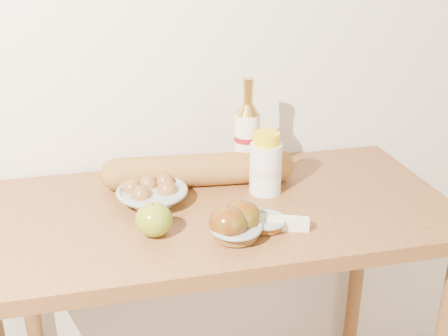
{
  "coord_description": "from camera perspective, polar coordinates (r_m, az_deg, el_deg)",
  "views": [
    {
      "loc": [
        -0.29,
        -0.09,
        1.58
      ],
      "look_at": [
        0.0,
        1.15,
        1.02
      ],
      "focal_mm": 45.0,
      "sensor_mm": 36.0,
      "label": 1
    }
  ],
  "objects": [
    {
      "name": "table",
      "position": [
        1.53,
        -0.26,
        -7.95
      ],
      "size": [
        1.2,
        0.6,
        0.9
      ],
      "color": "#976030",
      "rests_on": "ground"
    },
    {
      "name": "sugar_bowl",
      "position": [
        1.31,
        1.24,
        -6.45
      ],
      "size": [
        0.14,
        0.14,
        0.04
      ],
      "rotation": [
        0.0,
        0.0,
        0.13
      ],
      "color": "gray",
      "rests_on": "table"
    },
    {
      "name": "back_wall",
      "position": [
        1.65,
        -2.96,
        13.94
      ],
      "size": [
        3.5,
        0.02,
        2.6
      ],
      "primitive_type": "cube",
      "color": "beige",
      "rests_on": "ground"
    },
    {
      "name": "cream_bottle",
      "position": [
        1.51,
        4.25,
        0.31
      ],
      "size": [
        0.09,
        0.09,
        0.17
      ],
      "rotation": [
        0.0,
        0.0,
        0.04
      ],
      "color": "white",
      "rests_on": "table"
    },
    {
      "name": "apple_yellowgreen",
      "position": [
        1.33,
        -7.14,
        -5.22
      ],
      "size": [
        0.1,
        0.1,
        0.08
      ],
      "rotation": [
        0.0,
        0.0,
        0.21
      ],
      "color": "olive",
      "rests_on": "table"
    },
    {
      "name": "butter_stick",
      "position": [
        1.36,
        6.48,
        -5.62
      ],
      "size": [
        0.11,
        0.06,
        0.03
      ],
      "rotation": [
        0.0,
        0.0,
        -0.32
      ],
      "color": "beige",
      "rests_on": "table"
    },
    {
      "name": "apple_redgreen_right",
      "position": [
        1.33,
        1.82,
        -4.94
      ],
      "size": [
        0.11,
        0.11,
        0.08
      ],
      "rotation": [
        0.0,
        0.0,
        -0.27
      ],
      "color": "maroon",
      "rests_on": "table"
    },
    {
      "name": "apple_redgreen_front",
      "position": [
        1.3,
        0.44,
        -5.61
      ],
      "size": [
        0.11,
        0.11,
        0.08
      ],
      "rotation": [
        0.0,
        0.0,
        -0.33
      ],
      "color": "maroon",
      "rests_on": "table"
    },
    {
      "name": "syrup_bowl",
      "position": [
        1.36,
        4.3,
        -5.59
      ],
      "size": [
        0.1,
        0.1,
        0.03
      ],
      "rotation": [
        0.0,
        0.0,
        -0.02
      ],
      "color": "gray",
      "rests_on": "table"
    },
    {
      "name": "bourbon_bottle",
      "position": [
        1.58,
        2.36,
        3.0
      ],
      "size": [
        0.09,
        0.09,
        0.29
      ],
      "rotation": [
        0.0,
        0.0,
        0.32
      ],
      "color": "#F2E5CE",
      "rests_on": "table"
    },
    {
      "name": "baguette",
      "position": [
        1.56,
        -2.57,
        -0.21
      ],
      "size": [
        0.55,
        0.14,
        0.09
      ],
      "rotation": [
        0.0,
        0.0,
        -0.09
      ],
      "color": "#AA7634",
      "rests_on": "table"
    },
    {
      "name": "egg_bowl",
      "position": [
        1.48,
        -7.35,
        -2.59
      ],
      "size": [
        0.22,
        0.22,
        0.07
      ],
      "rotation": [
        0.0,
        0.0,
        0.2
      ],
      "color": "#8D9995",
      "rests_on": "table"
    }
  ]
}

